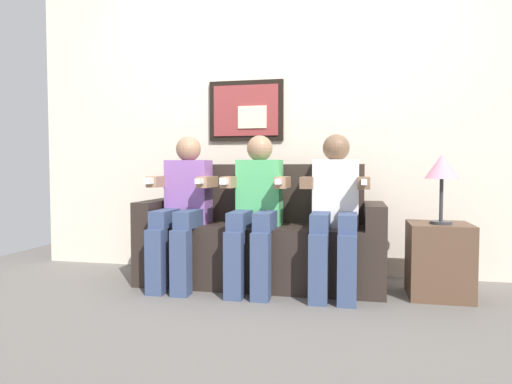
# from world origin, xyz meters

# --- Properties ---
(ground_plane) EXTENTS (5.45, 5.45, 0.00)m
(ground_plane) POSITION_xyz_m (0.00, 0.00, 0.00)
(ground_plane) COLOR #66605B
(back_wall_assembly) EXTENTS (4.19, 0.10, 2.60)m
(back_wall_assembly) POSITION_xyz_m (-0.01, 0.76, 1.30)
(back_wall_assembly) COLOR beige
(back_wall_assembly) RESTS_ON ground_plane
(couch) EXTENTS (1.79, 0.58, 0.90)m
(couch) POSITION_xyz_m (0.00, 0.33, 0.31)
(couch) COLOR #2D231E
(couch) RESTS_ON ground_plane
(person_on_left) EXTENTS (0.46, 0.56, 1.11)m
(person_on_left) POSITION_xyz_m (-0.55, 0.16, 0.61)
(person_on_left) COLOR #8C59A5
(person_on_left) RESTS_ON ground_plane
(person_in_middle) EXTENTS (0.46, 0.56, 1.11)m
(person_in_middle) POSITION_xyz_m (-0.00, 0.16, 0.61)
(person_in_middle) COLOR #4CB266
(person_in_middle) RESTS_ON ground_plane
(person_on_right) EXTENTS (0.46, 0.56, 1.11)m
(person_on_right) POSITION_xyz_m (0.56, 0.16, 0.61)
(person_on_right) COLOR white
(person_on_right) RESTS_ON ground_plane
(side_table_right) EXTENTS (0.40, 0.40, 0.50)m
(side_table_right) POSITION_xyz_m (1.25, 0.22, 0.25)
(side_table_right) COLOR brown
(side_table_right) RESTS_ON ground_plane
(table_lamp) EXTENTS (0.22, 0.22, 0.46)m
(table_lamp) POSITION_xyz_m (1.25, 0.17, 0.86)
(table_lamp) COLOR #333338
(table_lamp) RESTS_ON side_table_right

